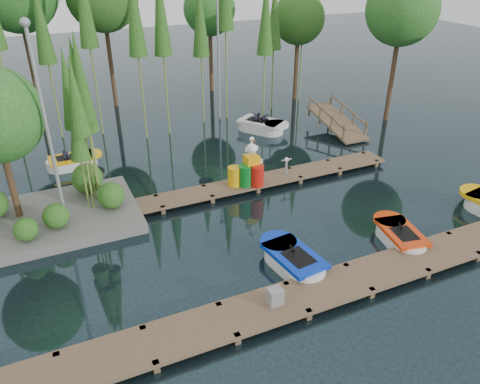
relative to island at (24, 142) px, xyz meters
name	(u,v)px	position (x,y,z in m)	size (l,w,h in m)	color
ground_plane	(233,227)	(6.30, -3.29, -3.18)	(90.00, 90.00, 0.00)	#1C2E34
near_dock	(297,298)	(6.30, -7.79, -2.95)	(18.00, 1.50, 0.50)	brown
far_dock	(231,187)	(7.30, -0.79, -2.95)	(15.00, 1.20, 0.50)	brown
island	(24,142)	(0.00, 0.00, 0.00)	(6.20, 4.20, 6.75)	slate
tree_screen	(101,15)	(4.26, 7.31, 2.93)	(34.42, 18.53, 10.31)	#46301E
lamp_island	(44,115)	(0.80, -0.79, 1.08)	(0.30, 0.30, 7.25)	gray
lamp_rear	(218,44)	(10.30, 7.71, 1.08)	(0.30, 0.30, 7.25)	gray
ramp	(337,121)	(15.30, 3.21, -2.60)	(1.50, 3.94, 1.49)	brown
boat_blue	(293,261)	(7.06, -6.26, -2.92)	(1.51, 2.81, 0.91)	white
boat_red	(400,237)	(11.12, -6.56, -2.94)	(1.56, 2.64, 0.83)	white
boat_yellow_far	(73,162)	(1.68, 4.47, -2.92)	(2.57, 1.26, 1.26)	white
boat_white_far	(261,126)	(11.62, 4.96, -2.87)	(2.76, 3.15, 1.38)	white
utility_cabinet	(275,296)	(5.58, -7.79, -2.64)	(0.40, 0.34, 0.49)	gray
yellow_barrel	(234,176)	(7.46, -0.79, -2.48)	(0.54, 0.54, 0.81)	#EDAB0C
drum_cluster	(253,170)	(8.21, -0.95, -2.28)	(1.19, 1.09, 2.05)	#0C6E1F
seagull_post	(286,163)	(9.90, -0.79, -2.35)	(0.49, 0.27, 0.79)	gray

